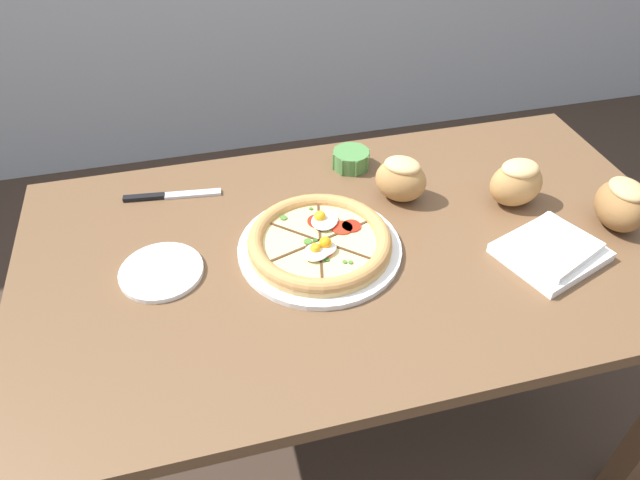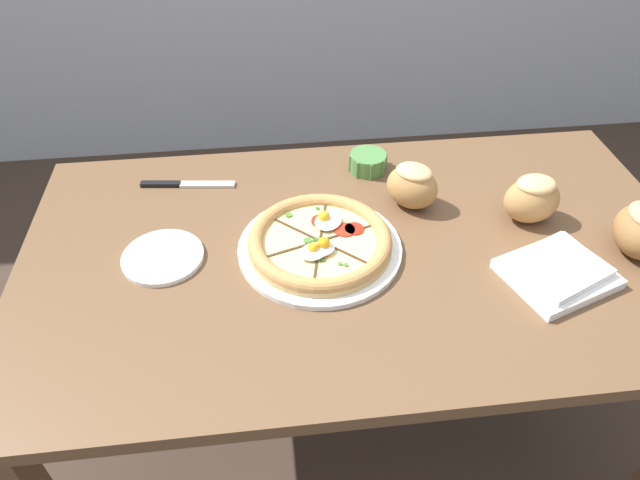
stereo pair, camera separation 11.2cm
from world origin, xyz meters
name	(u,v)px [view 1 (the left image)]	position (x,y,z in m)	size (l,w,h in m)	color
ground_plane	(347,432)	(0.00, 0.00, 0.00)	(12.00, 12.00, 0.00)	#3D2D23
dining_table	(357,279)	(0.00, 0.00, 0.62)	(1.36, 0.77, 0.73)	brown
pizza	(320,244)	(-0.08, 0.00, 0.75)	(0.33, 0.33, 0.05)	white
ramekin_bowl	(351,159)	(0.06, 0.27, 0.75)	(0.09, 0.09, 0.04)	#4C8442
napkin_folded	(551,250)	(0.36, -0.13, 0.74)	(0.23, 0.21, 0.04)	white
bread_piece_near	(401,178)	(0.13, 0.13, 0.78)	(0.14, 0.14, 0.10)	#B27F47
bread_piece_mid	(621,204)	(0.54, -0.08, 0.78)	(0.10, 0.12, 0.11)	olive
bread_piece_far	(517,182)	(0.37, 0.05, 0.78)	(0.12, 0.09, 0.11)	#B27F47
knife_main	(171,195)	(-0.36, 0.26, 0.73)	(0.22, 0.04, 0.01)	silver
side_saucer	(161,272)	(-0.39, 0.01, 0.73)	(0.16, 0.16, 0.01)	white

